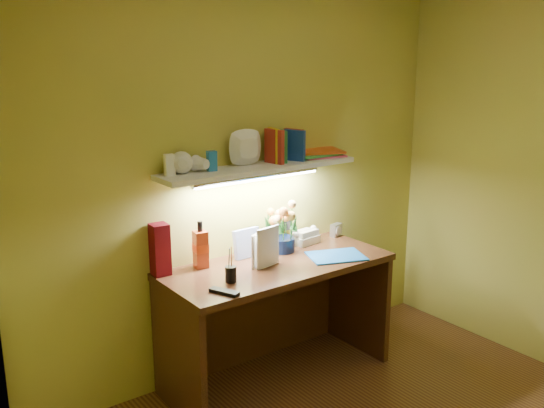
{
  "coord_description": "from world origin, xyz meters",
  "views": [
    {
      "loc": [
        -2.05,
        -1.52,
        1.98
      ],
      "look_at": [
        0.07,
        1.35,
        1.07
      ],
      "focal_mm": 40.0,
      "sensor_mm": 36.0,
      "label": 1
    }
  ],
  "objects_px": {
    "whisky_bottle": "(200,244)",
    "desk_clock": "(336,230)",
    "desk": "(277,321)",
    "telephone": "(305,235)",
    "flower_bouquet": "(281,227)"
  },
  "relations": [
    {
      "from": "telephone",
      "to": "desk_clock",
      "type": "height_order",
      "value": "telephone"
    },
    {
      "from": "whisky_bottle",
      "to": "desk_clock",
      "type": "bearing_deg",
      "value": -0.79
    },
    {
      "from": "desk",
      "to": "whisky_bottle",
      "type": "distance_m",
      "value": 0.69
    },
    {
      "from": "desk",
      "to": "flower_bouquet",
      "type": "xyz_separation_m",
      "value": [
        0.16,
        0.17,
        0.53
      ]
    },
    {
      "from": "telephone",
      "to": "flower_bouquet",
      "type": "bearing_deg",
      "value": -178.72
    },
    {
      "from": "desk",
      "to": "whisky_bottle",
      "type": "relative_size",
      "value": 5.02
    },
    {
      "from": "flower_bouquet",
      "to": "whisky_bottle",
      "type": "relative_size",
      "value": 1.11
    },
    {
      "from": "desk",
      "to": "desk_clock",
      "type": "relative_size",
      "value": 16.06
    },
    {
      "from": "telephone",
      "to": "whisky_bottle",
      "type": "distance_m",
      "value": 0.78
    },
    {
      "from": "desk",
      "to": "desk_clock",
      "type": "distance_m",
      "value": 0.79
    },
    {
      "from": "desk",
      "to": "desk_clock",
      "type": "height_order",
      "value": "desk_clock"
    },
    {
      "from": "desk",
      "to": "telephone",
      "type": "relative_size",
      "value": 8.07
    },
    {
      "from": "desk_clock",
      "to": "whisky_bottle",
      "type": "height_order",
      "value": "whisky_bottle"
    },
    {
      "from": "flower_bouquet",
      "to": "desk_clock",
      "type": "bearing_deg",
      "value": 2.78
    },
    {
      "from": "desk_clock",
      "to": "telephone",
      "type": "bearing_deg",
      "value": 164.35
    }
  ]
}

